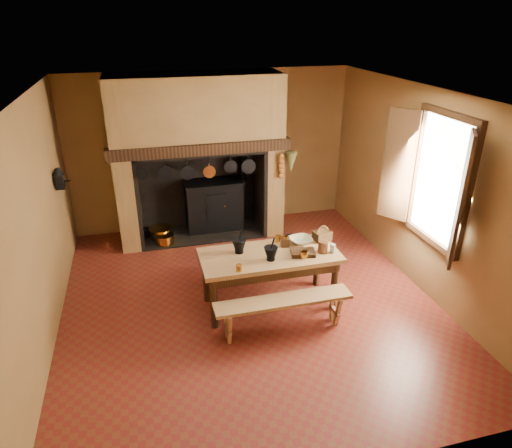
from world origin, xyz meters
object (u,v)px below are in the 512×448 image
at_px(bench_front, 283,307).
at_px(coffee_grinder, 285,241).
at_px(iron_range, 214,204).
at_px(mixing_bowl, 301,240).
at_px(wicker_basket, 322,235).
at_px(work_table, 270,262).

bearing_deg(bench_front, coffee_grinder, 71.39).
bearing_deg(coffee_grinder, bench_front, -98.19).
distance_m(iron_range, coffee_grinder, 2.52).
bearing_deg(mixing_bowl, bench_front, -121.82).
bearing_deg(bench_front, wicker_basket, 44.98).
distance_m(mixing_bowl, wicker_basket, 0.32).
bearing_deg(wicker_basket, mixing_bowl, 169.36).
bearing_deg(coffee_grinder, work_table, -137.81).
bearing_deg(mixing_bowl, iron_range, 108.38).
height_order(coffee_grinder, wicker_basket, wicker_basket).
bearing_deg(wicker_basket, coffee_grinder, 172.35).
height_order(iron_range, mixing_bowl, iron_range).
xyz_separation_m(bench_front, mixing_bowl, (0.50, 0.81, 0.47)).
relative_size(coffee_grinder, mixing_bowl, 0.60).
distance_m(iron_range, mixing_bowl, 2.55).
distance_m(work_table, wicker_basket, 0.86).
xyz_separation_m(iron_range, mixing_bowl, (0.80, -2.40, 0.34)).
relative_size(iron_range, wicker_basket, 6.10).
relative_size(work_table, mixing_bowl, 6.07).
height_order(iron_range, wicker_basket, iron_range).
xyz_separation_m(iron_range, work_table, (0.30, -2.59, 0.18)).
xyz_separation_m(iron_range, bench_front, (0.30, -3.20, -0.12)).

